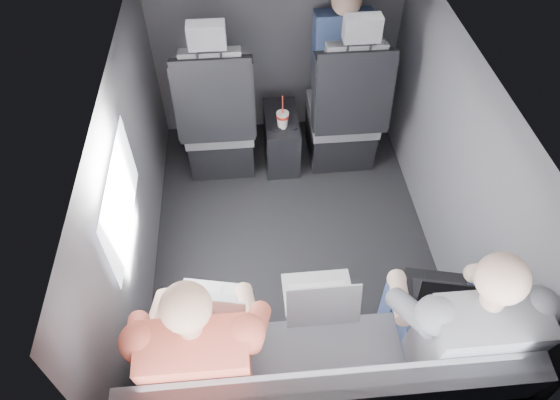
{
  "coord_description": "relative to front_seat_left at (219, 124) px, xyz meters",
  "views": [
    {
      "loc": [
        -0.26,
        -1.96,
        2.66
      ],
      "look_at": [
        -0.09,
        -0.05,
        0.54
      ],
      "focal_mm": 32.0,
      "sensor_mm": 36.0,
      "label": 1
    }
  ],
  "objects": [
    {
      "name": "floor",
      "position": [
        0.45,
        -0.84,
        -0.4
      ],
      "size": [
        2.6,
        2.6,
        0.0
      ],
      "primitive_type": "plane",
      "color": "black",
      "rests_on": "ground"
    },
    {
      "name": "ceiling",
      "position": [
        0.45,
        -0.84,
        0.95
      ],
      "size": [
        2.6,
        2.6,
        0.0
      ],
      "primitive_type": "plane",
      "rotation": [
        3.14,
        0.0,
        0.0
      ],
      "color": "#B2B2AD",
      "rests_on": "panel_back"
    },
    {
      "name": "panel_left",
      "position": [
        -0.45,
        -0.84,
        0.27
      ],
      "size": [
        0.02,
        2.6,
        1.35
      ],
      "primitive_type": "cube",
      "color": "#56565B",
      "rests_on": "floor"
    },
    {
      "name": "panel_right",
      "position": [
        1.35,
        -0.84,
        0.27
      ],
      "size": [
        0.02,
        2.6,
        1.35
      ],
      "primitive_type": "cube",
      "color": "#56565B",
      "rests_on": "floor"
    },
    {
      "name": "panel_front",
      "position": [
        0.45,
        0.46,
        0.27
      ],
      "size": [
        1.8,
        0.02,
        1.35
      ],
      "primitive_type": "cube",
      "color": "#56565B",
      "rests_on": "floor"
    },
    {
      "name": "side_window",
      "position": [
        -0.43,
        -1.14,
        0.5
      ],
      "size": [
        0.02,
        0.75,
        0.42
      ],
      "primitive_type": "cube",
      "color": "white",
      "rests_on": "panel_left"
    },
    {
      "name": "seatbelt",
      "position": [
        0.9,
        -0.17,
        0.4
      ],
      "size": [
        0.35,
        0.11,
        0.59
      ],
      "primitive_type": "cube",
      "rotation": [
        -0.14,
        0.49,
        0.0
      ],
      "color": "black",
      "rests_on": "front_seat_right"
    },
    {
      "name": "front_seat_left",
      "position": [
        0.0,
        0.0,
        0.0
      ],
      "size": [
        0.52,
        0.58,
        1.26
      ],
      "color": "black",
      "rests_on": "floor"
    },
    {
      "name": "front_seat_right",
      "position": [
        0.9,
        0.0,
        0.0
      ],
      "size": [
        0.52,
        0.58,
        1.26
      ],
      "color": "black",
      "rests_on": "floor"
    },
    {
      "name": "center_console",
      "position": [
        0.45,
        0.04,
        -0.2
      ],
      "size": [
        0.24,
        0.48,
        0.41
      ],
      "color": "black",
      "rests_on": "floor"
    },
    {
      "name": "rear_bench",
      "position": [
        0.45,
        -1.9,
        -0.09
      ],
      "size": [
        1.6,
        0.57,
        0.92
      ],
      "color": "#59595D",
      "rests_on": "floor"
    },
    {
      "name": "soda_cup",
      "position": [
        0.45,
        -0.07,
        0.07
      ],
      "size": [
        0.09,
        0.09,
        0.27
      ],
      "color": "white",
      "rests_on": "center_console"
    },
    {
      "name": "laptop_white",
      "position": [
        -0.03,
        -1.62,
        0.23
      ],
      "size": [
        0.37,
        0.36,
        0.24
      ],
      "color": "white",
      "rests_on": "passenger_rear_left"
    },
    {
      "name": "laptop_silver",
      "position": [
        0.48,
        -1.6,
        0.23
      ],
      "size": [
        0.33,
        0.3,
        0.24
      ],
      "color": "#ADADB1",
      "rests_on": "rear_bench"
    },
    {
      "name": "laptop_black",
      "position": [
        1.06,
        -1.63,
        0.23
      ],
      "size": [
        0.33,
        0.32,
        0.21
      ],
      "color": "black",
      "rests_on": "passenger_rear_right"
    },
    {
      "name": "passenger_rear_left",
      "position": [
        -0.06,
        -1.81,
        0.24
      ],
      "size": [
        0.52,
        0.64,
        1.25
      ],
      "color": "#303035",
      "rests_on": "rear_bench"
    },
    {
      "name": "passenger_rear_right",
      "position": [
        1.05,
        -1.81,
        0.25
      ],
      "size": [
        0.54,
        0.65,
        1.28
      ],
      "color": "navy",
      "rests_on": "rear_bench"
    },
    {
      "name": "passenger_front_right",
      "position": [
        0.89,
        0.26,
        0.35
      ],
      "size": [
        0.4,
        0.4,
        0.81
      ],
      "color": "navy",
      "rests_on": "front_seat_right"
    }
  ]
}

